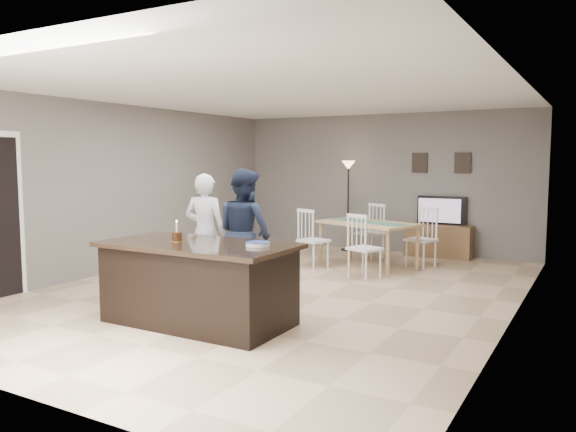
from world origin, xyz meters
The scene contains 13 objects.
floor centered at (0.00, 0.00, 0.00)m, with size 8.00×8.00×0.00m, color tan.
room_shell centered at (0.00, 0.00, 1.68)m, with size 8.00×8.00×8.00m.
kitchen_island centered at (0.00, -1.80, 0.45)m, with size 2.15×1.10×0.90m.
tv_console centered at (1.20, 3.77, 0.30)m, with size 1.20×0.40×0.60m, color brown.
television centered at (1.20, 3.84, 0.86)m, with size 0.91×0.12×0.53m, color black.
tv_screen_glow centered at (1.20, 3.76, 0.87)m, with size 0.78×0.78×0.00m, color orange.
picture_frames centered at (1.15, 3.98, 1.75)m, with size 1.10×0.02×0.38m.
woman centered at (-0.95, -0.45, 0.81)m, with size 0.59×0.39×1.62m, color silver.
man centered at (-0.29, -0.45, 0.84)m, with size 0.82×0.64×1.69m, color #171F33.
birthday_cake centered at (-0.27, -1.83, 0.96)m, with size 0.15×0.15×0.24m.
plate_stack centered at (0.69, -1.66, 0.92)m, with size 0.27×0.27×0.04m.
dining_table centered at (0.42, 2.17, 0.64)m, with size 2.08×2.25×1.00m.
floor_lamp centered at (-0.58, 3.66, 1.38)m, with size 0.27×0.27×1.79m.
Camera 1 is at (3.85, -6.59, 1.80)m, focal length 35.00 mm.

